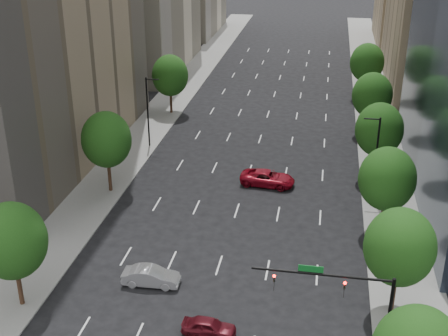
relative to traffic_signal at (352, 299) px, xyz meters
The scene contains 17 objects.
sidewalk_left 40.05m from the traffic_signal, 130.94° to the left, with size 6.00×200.00×0.15m, color slate.
sidewalk_right 30.84m from the traffic_signal, 80.59° to the left, with size 6.00×200.00×0.15m, color slate.
filler_right 104.05m from the traffic_signal, 82.00° to the left, with size 14.00×26.00×16.00m, color #8C7759.
tree_right_1 6.96m from the traffic_signal, 59.96° to the left, with size 5.20×5.20×8.75m.
tree_right_2 18.34m from the traffic_signal, 79.09° to the left, with size 5.20×5.20×8.61m.
tree_right_3 30.21m from the traffic_signal, 83.40° to the left, with size 5.20×5.20×8.89m.
tree_right_4 44.14m from the traffic_signal, 85.49° to the left, with size 5.20×5.20×8.46m.
tree_right_5 60.11m from the traffic_signal, 86.69° to the left, with size 5.20×5.20×8.75m.
tree_left_0 24.62m from the traffic_signal, behind, with size 5.20×5.20×8.75m.
tree_left_1 32.96m from the traffic_signal, 138.11° to the left, with size 5.20×5.20×8.97m.
tree_left_2 53.91m from the traffic_signal, 117.07° to the left, with size 5.20×5.20×8.68m.
streetlight_rn 25.17m from the traffic_signal, 83.37° to the left, with size 1.70×0.20×9.00m.
streetlight_ln 42.42m from the traffic_signal, 124.40° to the left, with size 1.70×0.20×9.00m.
traffic_signal is the anchor object (origin of this frame).
car_maroon 10.70m from the traffic_signal, behind, with size 1.58×3.93×1.34m, color #4D0C15.
car_silver 17.27m from the traffic_signal, 157.75° to the left, with size 1.63×4.68×1.54m, color #9B9CA1.
car_red_far 28.01m from the traffic_signal, 107.08° to the left, with size 2.73×5.93×1.65m, color maroon.
Camera 1 is at (7.85, -2.56, 28.68)m, focal length 47.97 mm.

